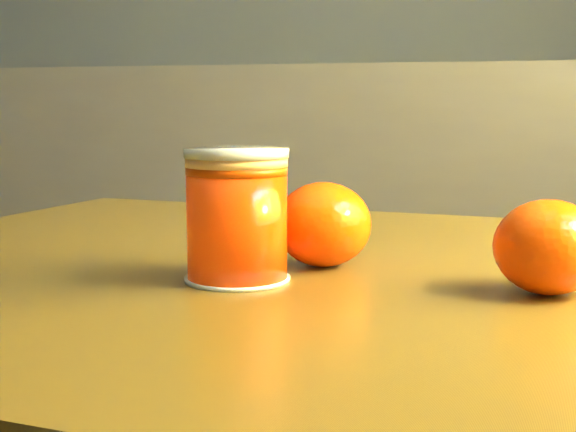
# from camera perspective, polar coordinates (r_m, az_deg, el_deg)

# --- Properties ---
(kitchen_counter) EXTENTS (3.15, 0.60, 0.90)m
(kitchen_counter) POSITION_cam_1_polar(r_m,az_deg,el_deg) (2.31, -12.87, -1.31)
(kitchen_counter) COLOR #4C4B50
(kitchen_counter) RESTS_ON ground
(table) EXTENTS (0.99, 0.75, 0.69)m
(table) POSITION_cam_1_polar(r_m,az_deg,el_deg) (0.61, 6.79, -12.13)
(table) COLOR brown
(table) RESTS_ON ground
(juice_glass) EXTENTS (0.07, 0.07, 0.09)m
(juice_glass) POSITION_cam_1_polar(r_m,az_deg,el_deg) (0.55, -3.65, 0.00)
(juice_glass) COLOR #E93404
(juice_glass) RESTS_ON table
(orange_front) EXTENTS (0.07, 0.07, 0.06)m
(orange_front) POSITION_cam_1_polar(r_m,az_deg,el_deg) (0.60, 2.52, -0.60)
(orange_front) COLOR #FF4905
(orange_front) RESTS_ON table
(orange_back) EXTENTS (0.07, 0.07, 0.06)m
(orange_back) POSITION_cam_1_polar(r_m,az_deg,el_deg) (0.53, 18.03, -2.11)
(orange_back) COLOR #FF4905
(orange_back) RESTS_ON table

